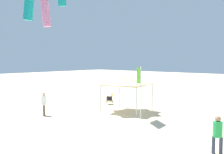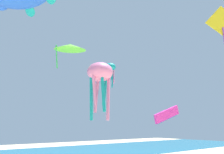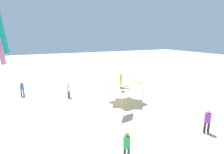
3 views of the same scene
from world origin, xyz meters
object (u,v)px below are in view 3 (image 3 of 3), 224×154
at_px(person_beachcomber, 208,119).
at_px(person_far_stroller, 22,88).
at_px(person_watching_sky, 69,89).
at_px(canopy_tent, 124,79).
at_px(banner_flag, 121,89).
at_px(folding_chair_left_of_tent, 122,88).
at_px(person_kite_handler, 127,144).
at_px(folding_chair_near_cooler, 127,85).

bearing_deg(person_beachcomber, person_far_stroller, -39.84).
bearing_deg(person_watching_sky, canopy_tent, -91.30).
height_order(banner_flag, person_beachcomber, banner_flag).
distance_m(banner_flag, person_far_stroller, 12.39).
distance_m(person_watching_sky, person_far_stroller, 5.61).
distance_m(canopy_tent, banner_flag, 2.80).
distance_m(banner_flag, person_watching_sky, 7.24).
height_order(folding_chair_left_of_tent, person_kite_handler, person_kite_handler).
bearing_deg(folding_chair_left_of_tent, folding_chair_near_cooler, -87.10).
distance_m(canopy_tent, person_watching_sky, 6.57).
bearing_deg(person_far_stroller, folding_chair_near_cooler, -154.00).
distance_m(folding_chair_left_of_tent, person_far_stroller, 12.07).
bearing_deg(folding_chair_left_of_tent, person_beachcomber, 146.47).
bearing_deg(person_kite_handler, folding_chair_near_cooler, 133.47).
height_order(folding_chair_left_of_tent, person_beachcomber, person_beachcomber).
relative_size(folding_chair_near_cooler, person_kite_handler, 0.47).
xyz_separation_m(banner_flag, person_far_stroller, (8.98, 8.45, -1.21)).
distance_m(folding_chair_near_cooler, person_far_stroller, 13.13).
xyz_separation_m(folding_chair_left_of_tent, person_far_stroller, (3.35, 11.58, 0.58)).
height_order(folding_chair_left_of_tent, folding_chair_near_cooler, same).
distance_m(folding_chair_left_of_tent, folding_chair_near_cooler, 1.73).
xyz_separation_m(person_watching_sky, person_beachcomber, (-12.43, -7.38, 0.04)).
xyz_separation_m(canopy_tent, folding_chair_left_of_tent, (3.30, -1.60, -2.00)).
bearing_deg(person_far_stroller, folding_chair_left_of_tent, -160.27).
relative_size(person_kite_handler, person_beachcomber, 0.93).
bearing_deg(person_beachcomber, person_watching_sky, -47.86).
distance_m(folding_chair_left_of_tent, person_beachcomber, 11.93).
bearing_deg(person_far_stroller, person_beachcomber, 164.61).
height_order(person_kite_handler, person_far_stroller, person_far_stroller).
bearing_deg(canopy_tent, person_kite_handler, 152.08).
bearing_deg(banner_flag, folding_chair_near_cooler, -33.56).
distance_m(folding_chair_left_of_tent, banner_flag, 6.69).
bearing_deg(person_watching_sky, folding_chair_left_of_tent, -59.09).
bearing_deg(banner_flag, person_watching_sky, 30.31).
xyz_separation_m(folding_chair_left_of_tent, banner_flag, (-5.63, 3.13, 1.78)).
height_order(canopy_tent, person_kite_handler, canopy_tent).
height_order(folding_chair_left_of_tent, person_far_stroller, person_far_stroller).
bearing_deg(folding_chair_near_cooler, canopy_tent, 1.98).
relative_size(canopy_tent, folding_chair_left_of_tent, 4.46).
relative_size(folding_chair_near_cooler, banner_flag, 0.22).
xyz_separation_m(folding_chair_left_of_tent, folding_chair_near_cooler, (1.10, -1.34, 0.00)).
xyz_separation_m(canopy_tent, person_far_stroller, (6.65, 9.99, -1.42)).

